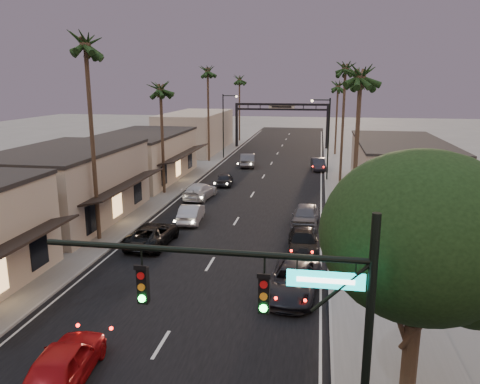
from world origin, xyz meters
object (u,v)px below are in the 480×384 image
(palm_rc, at_px, (338,83))
(oncoming_pickup, at_px, (153,234))
(traffic_signal, at_px, (291,313))
(curbside_near, at_px, (293,282))
(corner_tree, at_px, (424,243))
(palm_ld, at_px, (208,68))
(palm_rb, at_px, (346,65))
(oncoming_red, at_px, (64,363))
(arch, at_px, (281,114))
(streetlight_left, at_px, (225,121))
(palm_lc, at_px, (160,84))
(palm_far, at_px, (239,77))
(oncoming_silver, at_px, (191,213))
(palm_lb, at_px, (85,38))
(palm_ra, at_px, (361,70))
(curbside_black, at_px, (303,242))
(streetlight_right, at_px, (326,132))

(palm_rc, distance_m, oncoming_pickup, 45.34)
(traffic_signal, relative_size, curbside_near, 1.59)
(corner_tree, relative_size, palm_ld, 0.62)
(palm_rc, bearing_deg, curbside_near, -94.05)
(palm_rb, height_order, oncoming_red, palm_rb)
(corner_tree, height_order, palm_rc, palm_rc)
(arch, distance_m, palm_rc, 11.59)
(streetlight_left, distance_m, palm_rb, 22.07)
(palm_lc, height_order, oncoming_pickup, palm_lc)
(palm_ld, distance_m, palm_far, 23.02)
(arch, height_order, oncoming_silver, arch)
(palm_lb, bearing_deg, palm_ra, 6.63)
(curbside_black, bearing_deg, arch, 93.80)
(palm_rb, bearing_deg, palm_lb, -128.02)
(oncoming_red, xyz_separation_m, curbside_black, (8.06, 15.07, -0.12))
(traffic_signal, distance_m, palm_far, 75.58)
(curbside_near, bearing_deg, palm_ra, 73.79)
(streetlight_right, distance_m, palm_far, 36.85)
(palm_lc, relative_size, palm_ra, 0.92)
(palm_ld, height_order, oncoming_silver, palm_ld)
(palm_far, height_order, oncoming_red, palm_far)
(palm_ld, bearing_deg, palm_far, 89.25)
(corner_tree, bearing_deg, palm_ld, 110.81)
(palm_lc, height_order, oncoming_red, palm_lc)
(corner_tree, height_order, oncoming_pickup, corner_tree)
(palm_lb, relative_size, oncoming_silver, 3.50)
(palm_lc, bearing_deg, oncoming_red, -78.36)
(oncoming_pickup, height_order, oncoming_silver, oncoming_pickup)
(oncoming_silver, bearing_deg, palm_ld, -84.59)
(palm_ra, height_order, oncoming_red, palm_ra)
(palm_ra, height_order, oncoming_pickup, palm_ra)
(streetlight_left, xyz_separation_m, oncoming_pickup, (2.32, -36.27, -4.59))
(streetlight_left, height_order, palm_far, palm_far)
(corner_tree, distance_m, palm_lc, 34.09)
(palm_ld, bearing_deg, palm_rc, 27.62)
(palm_rb, bearing_deg, traffic_signal, -94.16)
(streetlight_right, xyz_separation_m, palm_lc, (-15.52, -9.00, 5.14))
(corner_tree, distance_m, palm_ld, 51.28)
(corner_tree, bearing_deg, palm_lc, 122.34)
(arch, relative_size, palm_rb, 1.07)
(palm_ld, bearing_deg, oncoming_pickup, -83.14)
(palm_ld, bearing_deg, arch, 60.17)
(palm_rc, bearing_deg, palm_lc, -121.56)
(palm_rc, bearing_deg, oncoming_red, -101.14)
(corner_tree, xyz_separation_m, oncoming_pickup, (-14.07, 14.29, -5.24))
(arch, relative_size, curbside_near, 2.84)
(traffic_signal, xyz_separation_m, curbside_black, (-0.25, 18.07, -4.40))
(oncoming_pickup, bearing_deg, oncoming_red, 99.40)
(palm_lb, distance_m, oncoming_red, 20.47)
(palm_ld, distance_m, palm_ra, 35.47)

